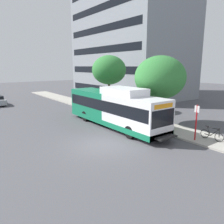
{
  "coord_description": "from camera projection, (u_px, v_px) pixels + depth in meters",
  "views": [
    {
      "loc": [
        -7.89,
        -11.89,
        5.42
      ],
      "look_at": [
        2.89,
        2.57,
        1.6
      ],
      "focal_mm": 34.76,
      "sensor_mm": 36.0,
      "label": 1
    }
  ],
  "objects": [
    {
      "name": "bicycle_parked",
      "position": [
        212.0,
        134.0,
        15.76
      ],
      "size": [
        0.52,
        1.76,
        1.02
      ],
      "color": "black",
      "rests_on": "sidewalk_curb"
    },
    {
      "name": "transit_bus",
      "position": [
        114.0,
        108.0,
        19.65
      ],
      "size": [
        2.58,
        12.25,
        3.65
      ],
      "color": "white",
      "rests_on": "ground"
    },
    {
      "name": "sidewalk_curb",
      "position": [
        123.0,
        116.0,
        23.84
      ],
      "size": [
        3.0,
        56.0,
        0.14
      ],
      "primitive_type": "cube",
      "color": "#A8A399",
      "rests_on": "ground"
    },
    {
      "name": "street_tree_mid_block",
      "position": [
        109.0,
        70.0,
        26.03
      ],
      "size": [
        4.09,
        4.09,
        6.58
      ],
      "color": "#4C3823",
      "rests_on": "sidewalk_curb"
    },
    {
      "name": "street_tree_near_stop",
      "position": [
        160.0,
        78.0,
        19.84
      ],
      "size": [
        4.66,
        4.66,
        6.24
      ],
      "color": "#4C3823",
      "rests_on": "sidewalk_curb"
    },
    {
      "name": "bus_stop_sign_pole",
      "position": [
        196.0,
        120.0,
        15.54
      ],
      "size": [
        0.1,
        0.36,
        2.6
      ],
      "color": "red",
      "rests_on": "sidewalk_curb"
    },
    {
      "name": "ground_plane",
      "position": [
        56.0,
        122.0,
        21.34
      ],
      "size": [
        120.0,
        120.0,
        0.0
      ],
      "primitive_type": "plane",
      "color": "#4C4C51"
    }
  ]
}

